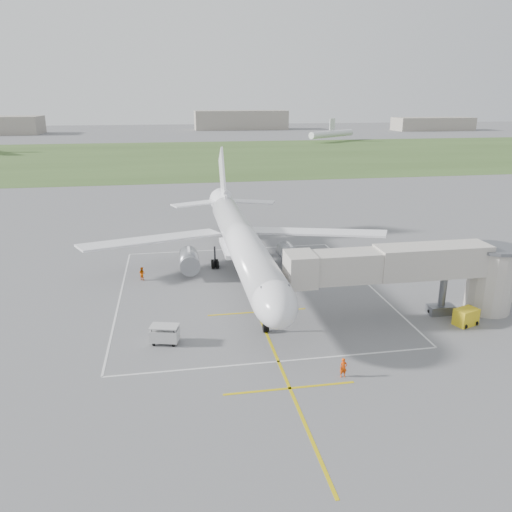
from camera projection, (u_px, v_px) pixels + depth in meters
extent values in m
plane|color=#5B5B5D|center=(243.00, 278.00, 59.65)|extent=(700.00, 700.00, 0.00)
cube|color=#385123|center=(191.00, 156.00, 181.63)|extent=(700.00, 120.00, 0.02)
cube|color=#C4AC0B|center=(249.00, 294.00, 54.95)|extent=(0.25, 60.00, 0.01)
cube|color=#C4AC0B|center=(290.00, 388.00, 37.13)|extent=(10.00, 0.25, 0.01)
cube|color=#C4AC0B|center=(257.00, 312.00, 50.26)|extent=(10.00, 0.25, 0.01)
cube|color=silver|center=(231.00, 249.00, 70.91)|extent=(28.00, 0.20, 0.01)
cube|color=silver|center=(278.00, 361.00, 40.88)|extent=(28.00, 0.20, 0.01)
cube|color=silver|center=(120.00, 299.00, 53.62)|extent=(0.20, 32.00, 0.01)
cube|color=silver|center=(366.00, 283.00, 58.17)|extent=(0.20, 32.00, 0.01)
cylinder|color=white|center=(243.00, 242.00, 58.28)|extent=(3.80, 36.00, 3.80)
ellipsoid|color=white|center=(274.00, 301.00, 41.39)|extent=(3.80, 7.22, 3.80)
cube|color=black|center=(276.00, 294.00, 40.22)|extent=(2.40, 1.60, 0.99)
cone|color=white|center=(223.00, 203.00, 77.39)|extent=(3.80, 6.00, 3.80)
cube|color=white|center=(315.00, 232.00, 65.87)|extent=(17.93, 11.24, 1.23)
cube|color=white|center=(153.00, 239.00, 62.46)|extent=(17.93, 11.24, 1.23)
cube|color=white|center=(239.00, 247.00, 61.56)|extent=(4.20, 8.00, 0.50)
cube|color=white|center=(222.00, 175.00, 76.73)|extent=(0.30, 7.89, 8.65)
cube|color=white|center=(224.00, 197.00, 75.58)|extent=(0.35, 5.00, 1.20)
cube|color=white|center=(250.00, 202.00, 77.73)|extent=(7.85, 5.03, 0.20)
cube|color=white|center=(196.00, 203.00, 76.36)|extent=(7.85, 5.03, 0.20)
cylinder|color=gray|center=(289.00, 254.00, 62.42)|extent=(2.30, 4.20, 2.30)
cube|color=white|center=(289.00, 249.00, 61.90)|extent=(0.25, 2.40, 1.20)
cylinder|color=gray|center=(189.00, 259.00, 60.41)|extent=(2.30, 4.20, 2.30)
cube|color=white|center=(189.00, 254.00, 59.88)|extent=(0.25, 2.40, 1.20)
cylinder|color=black|center=(266.00, 319.00, 45.65)|extent=(0.18, 0.18, 2.60)
cylinder|color=black|center=(265.00, 328.00, 45.90)|extent=(0.28, 0.80, 0.80)
cylinder|color=black|center=(267.00, 328.00, 45.94)|extent=(0.28, 0.80, 0.80)
cylinder|color=black|center=(260.00, 255.00, 63.92)|extent=(0.22, 0.22, 2.80)
cylinder|color=black|center=(258.00, 262.00, 63.82)|extent=(0.32, 0.96, 0.96)
cylinder|color=black|center=(263.00, 262.00, 63.91)|extent=(0.32, 0.96, 0.96)
cylinder|color=black|center=(257.00, 261.00, 64.48)|extent=(0.32, 0.96, 0.96)
cylinder|color=black|center=(262.00, 260.00, 64.57)|extent=(0.32, 0.96, 0.96)
cylinder|color=black|center=(215.00, 257.00, 62.97)|extent=(0.22, 0.22, 2.80)
cylinder|color=black|center=(213.00, 265.00, 62.88)|extent=(0.32, 0.96, 0.96)
cylinder|color=black|center=(218.00, 265.00, 62.97)|extent=(0.32, 0.96, 0.96)
cylinder|color=black|center=(213.00, 263.00, 63.54)|extent=(0.32, 0.96, 0.96)
cylinder|color=black|center=(217.00, 263.00, 63.63)|extent=(0.32, 0.96, 0.96)
cube|color=#A8A298|center=(345.00, 266.00, 46.53)|extent=(11.09, 2.90, 2.80)
cube|color=#A8A298|center=(432.00, 260.00, 47.92)|extent=(11.09, 3.10, 3.00)
cube|color=#A8A298|center=(300.00, 269.00, 45.83)|extent=(2.60, 3.40, 3.00)
cylinder|color=slate|center=(443.00, 294.00, 49.27)|extent=(0.70, 0.70, 4.20)
cube|color=slate|center=(441.00, 309.00, 49.77)|extent=(2.60, 1.40, 0.90)
cylinder|color=#A8A298|center=(490.00, 281.00, 49.75)|extent=(4.40, 4.40, 6.40)
cylinder|color=slate|center=(495.00, 248.00, 48.71)|extent=(5.00, 5.00, 0.30)
cylinder|color=black|center=(431.00, 311.00, 49.64)|extent=(0.70, 0.30, 0.70)
cylinder|color=black|center=(450.00, 310.00, 49.96)|extent=(0.70, 0.30, 0.70)
cube|color=yellow|center=(466.00, 317.00, 47.28)|extent=(2.48, 2.02, 1.61)
cylinder|color=black|center=(465.00, 326.00, 46.62)|extent=(0.36, 0.52, 0.47)
cylinder|color=black|center=(476.00, 323.00, 47.31)|extent=(0.36, 0.52, 0.47)
cube|color=#B1B1B1|center=(165.00, 335.00, 43.68)|extent=(2.71, 2.02, 1.07)
cube|color=#B1B1B1|center=(164.00, 326.00, 43.43)|extent=(2.71, 2.02, 0.08)
cylinder|color=black|center=(152.00, 335.00, 43.14)|extent=(0.08, 0.08, 1.26)
cylinder|color=black|center=(174.00, 336.00, 42.99)|extent=(0.08, 0.08, 1.26)
cylinder|color=black|center=(156.00, 329.00, 44.25)|extent=(0.08, 0.08, 1.26)
cylinder|color=black|center=(177.00, 330.00, 44.10)|extent=(0.08, 0.08, 1.26)
cylinder|color=black|center=(154.00, 344.00, 43.43)|extent=(0.27, 0.42, 0.39)
cylinder|color=black|center=(173.00, 344.00, 43.30)|extent=(0.27, 0.42, 0.39)
cylinder|color=black|center=(157.00, 338.00, 44.45)|extent=(0.27, 0.42, 0.39)
cylinder|color=black|center=(176.00, 339.00, 44.31)|extent=(0.27, 0.42, 0.39)
imported|color=#DF4007|center=(343.00, 368.00, 38.43)|extent=(0.58, 0.39, 1.57)
imported|color=#D85706|center=(142.00, 273.00, 58.89)|extent=(0.98, 0.95, 1.59)
cube|color=gray|center=(241.00, 120.00, 327.05)|extent=(60.00, 20.00, 12.00)
cube|color=gray|center=(433.00, 124.00, 319.03)|extent=(50.00, 18.00, 8.00)
cylinder|color=white|center=(332.00, 134.00, 240.80)|extent=(27.80, 21.35, 3.20)
cube|color=white|center=(332.00, 124.00, 239.42)|extent=(3.42, 2.59, 5.50)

